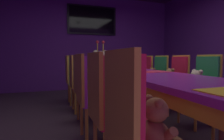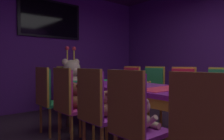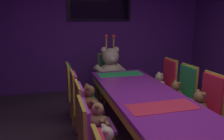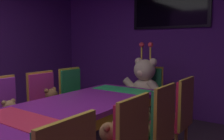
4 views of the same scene
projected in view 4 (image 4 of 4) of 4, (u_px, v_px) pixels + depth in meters
name	position (u px, v px, depth m)	size (l,w,h in m)	color
wall_back	(171.00, 41.00, 4.51)	(5.20, 0.12, 2.80)	#59267F
banquet_table	(20.00, 128.00, 2.01)	(0.90, 3.59, 0.75)	purple
chair_left_3	(3.00, 111.00, 2.72)	(0.42, 0.41, 0.98)	purple
teddy_left_3	(10.00, 115.00, 2.64)	(0.24, 0.31, 0.29)	#9E7247
chair_left_4	(45.00, 101.00, 3.20)	(0.42, 0.41, 0.98)	#CC338C
teddy_left_4	(52.00, 102.00, 3.11)	(0.27, 0.35, 0.33)	brown
chair_left_5	(73.00, 94.00, 3.66)	(0.42, 0.41, 0.98)	#268C4C
chair_right_4	(157.00, 126.00, 2.23)	(0.42, 0.41, 0.98)	#268C4C
teddy_right_4	(143.00, 125.00, 2.32)	(0.23, 0.30, 0.29)	olive
chair_right_5	(179.00, 112.00, 2.68)	(0.42, 0.41, 0.98)	red
teddy_right_5	(167.00, 111.00, 2.77)	(0.24, 0.31, 0.29)	beige
throne_chair	(149.00, 91.00, 3.90)	(0.41, 0.42, 0.98)	#268C4C
king_teddy_bear	(144.00, 83.00, 3.75)	(0.71, 0.55, 0.92)	beige
wall_tv	(170.00, 5.00, 4.36)	(1.46, 0.06, 0.85)	black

